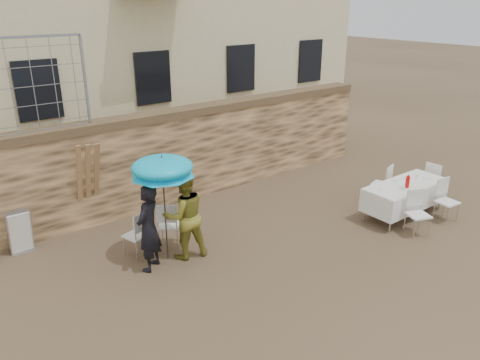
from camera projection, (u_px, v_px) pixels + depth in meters
ground at (302, 304)px, 7.63m from camera, size 80.00×80.00×0.00m
stone_wall at (154, 161)px, 10.94m from camera, size 13.00×0.50×2.20m
man_suit at (149, 228)px, 8.35m from camera, size 0.72×0.67×1.65m
woman_dress at (185, 215)px, 8.76m from camera, size 0.95×0.81×1.73m
umbrella at (162, 170)px, 8.29m from camera, size 1.16×1.16×1.92m
couple_chair_left at (137, 234)px, 8.89m from camera, size 0.60×0.60×0.96m
couple_chair_right at (169, 224)px, 9.28m from camera, size 0.68×0.68×0.96m
banquet_table at (406, 185)px, 10.50m from camera, size 2.10×0.85×0.78m
soda_bottle at (408, 182)px, 10.22m from camera, size 0.09×0.09×0.26m
table_chair_front_left at (419, 214)px, 9.70m from camera, size 0.62×0.62×0.96m
table_chair_front_right at (447, 201)px, 10.32m from camera, size 0.52×0.52×0.96m
table_chair_back at (381, 183)px, 11.30m from camera, size 0.60×0.60×0.96m
table_chair_side at (435, 181)px, 11.46m from camera, size 0.50×0.50×0.96m
chair_stack_right at (19, 230)px, 9.09m from camera, size 0.46×0.32×0.92m
wood_planks at (94, 184)px, 9.84m from camera, size 0.70×0.20×2.00m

